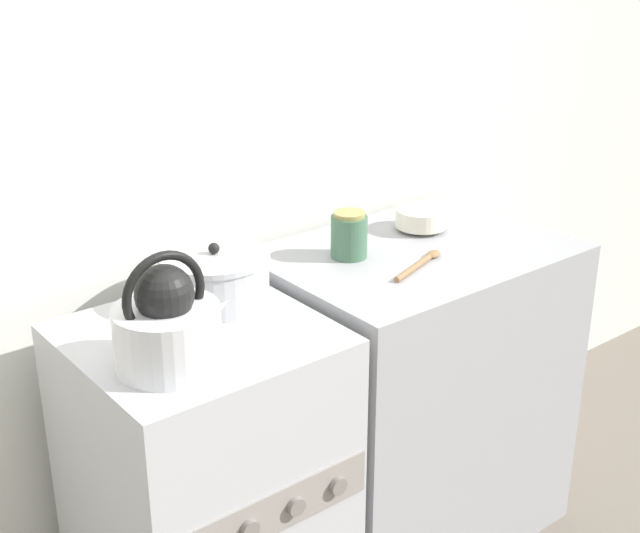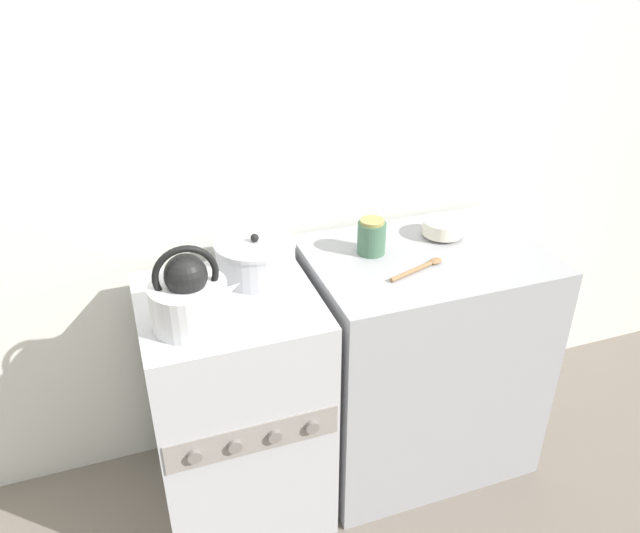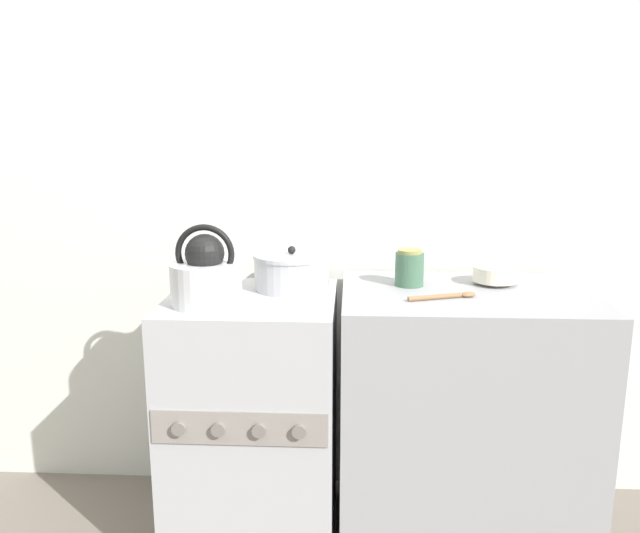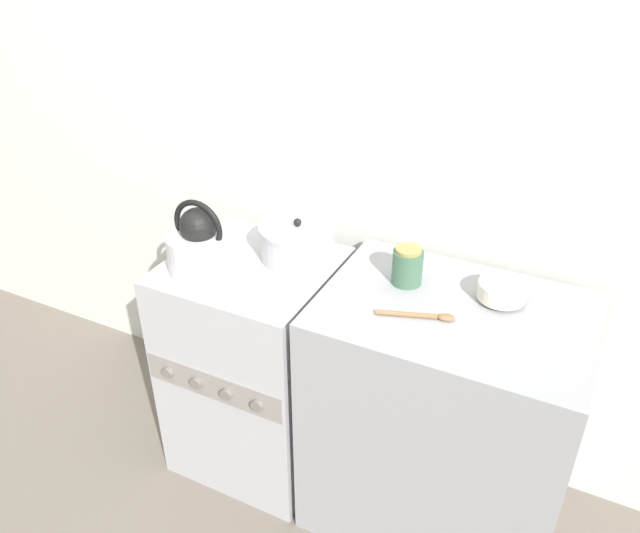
% 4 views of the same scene
% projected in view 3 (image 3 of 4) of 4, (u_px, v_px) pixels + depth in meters
% --- Properties ---
extents(wall_back, '(7.00, 0.06, 2.50)m').
position_uv_depth(wall_back, '(265.00, 185.00, 2.43)').
color(wall_back, silver).
rests_on(wall_back, ground_plane).
extents(stove, '(0.57, 0.57, 0.91)m').
position_uv_depth(stove, '(254.00, 420.00, 2.21)').
color(stove, '#B2B2B7').
rests_on(stove, ground_plane).
extents(counter, '(0.84, 0.60, 0.93)m').
position_uv_depth(counter, '(461.00, 419.00, 2.20)').
color(counter, '#99999E').
rests_on(counter, ground_plane).
extents(kettle, '(0.28, 0.23, 0.26)m').
position_uv_depth(kettle, '(207.00, 276.00, 2.00)').
color(kettle, silver).
rests_on(kettle, stove).
extents(cooking_pot, '(0.27, 0.27, 0.15)m').
position_uv_depth(cooking_pot, '(292.00, 271.00, 2.21)').
color(cooking_pot, '#B2B2B7').
rests_on(cooking_pot, stove).
extents(enamel_bowl, '(0.15, 0.15, 0.06)m').
position_uv_depth(enamel_bowl, '(495.00, 274.00, 2.19)').
color(enamel_bowl, beige).
rests_on(enamel_bowl, counter).
extents(storage_jar, '(0.10, 0.10, 0.13)m').
position_uv_depth(storage_jar, '(409.00, 268.00, 2.17)').
color(storage_jar, '#3F664C').
rests_on(storage_jar, counter).
extents(wooden_spoon, '(0.23, 0.10, 0.02)m').
position_uv_depth(wooden_spoon, '(447.00, 296.00, 2.01)').
color(wooden_spoon, olive).
rests_on(wooden_spoon, counter).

